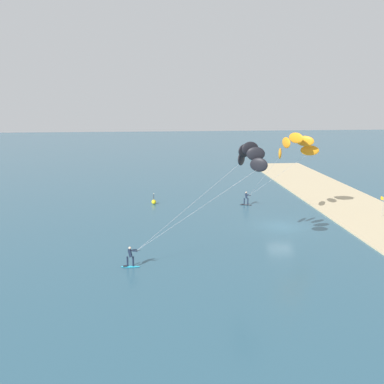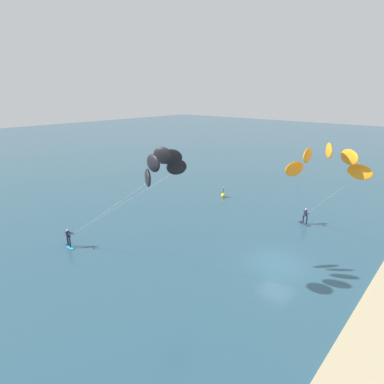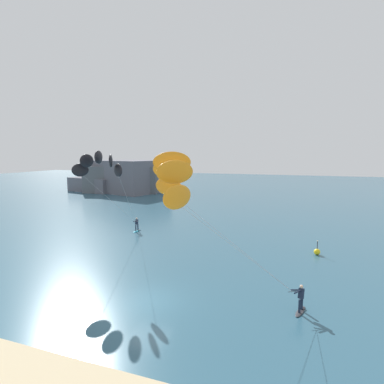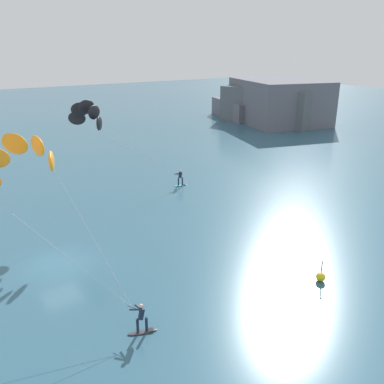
% 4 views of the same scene
% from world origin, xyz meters
% --- Properties ---
extents(ground_plane, '(240.00, 240.00, 0.00)m').
position_xyz_m(ground_plane, '(0.00, 0.00, 0.00)').
color(ground_plane, '#2D566B').
extents(kitesurfer_nearshore, '(9.00, 7.30, 9.34)m').
position_xyz_m(kitesurfer_nearshore, '(2.72, -1.80, 7.77)').
color(kitesurfer_nearshore, '#333338').
rests_on(kitesurfer_nearshore, ground).
extents(kitesurfer_mid_water, '(4.64, 11.54, 9.48)m').
position_xyz_m(kitesurfer_mid_water, '(-7.22, 5.63, 7.99)').
color(kitesurfer_mid_water, '#23ADD1').
rests_on(kitesurfer_mid_water, ground).
extents(marker_buoy, '(0.56, 0.56, 1.38)m').
position_xyz_m(marker_buoy, '(10.58, 12.87, 0.30)').
color(marker_buoy, yellow).
rests_on(marker_buoy, ground).
extents(distant_headland, '(24.45, 17.53, 7.58)m').
position_xyz_m(distant_headland, '(-31.81, 48.54, 3.19)').
color(distant_headland, '#565B60').
rests_on(distant_headland, ground).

